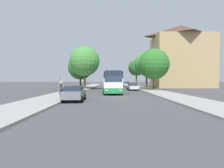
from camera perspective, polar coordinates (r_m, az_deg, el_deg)
ground_plane at (r=21.90m, az=1.24°, el=-4.00°), size 300.00×300.00×0.00m
sidewalk_left at (r=22.78m, az=-16.68°, el=-3.66°), size 4.00×120.00×0.15m
sidewalk_right at (r=23.19m, az=18.84°, el=-3.59°), size 4.00×120.00×0.15m
building_right_background at (r=50.89m, az=21.63°, el=8.36°), size 14.50×10.06×16.62m
bus_front at (r=27.47m, az=-0.00°, el=0.77°), size 3.00×10.59×3.29m
bus_middle at (r=41.54m, az=-0.52°, el=0.92°), size 3.00×10.65×3.20m
bus_rear at (r=56.49m, az=-0.49°, el=1.08°), size 2.98×10.58×3.25m
parked_car_left_curb at (r=17.30m, az=-12.23°, el=-2.90°), size 2.07×4.02×1.48m
parked_car_right_near at (r=34.40m, az=6.70°, el=-0.82°), size 2.09×4.25×1.39m
parked_car_right_far at (r=50.84m, az=4.74°, el=-0.03°), size 1.97×4.65×1.52m
bus_stop_sign at (r=22.15m, az=-16.92°, el=0.39°), size 0.08×0.45×2.49m
pedestrian_waiting_near at (r=21.38m, az=-15.97°, el=-1.31°), size 0.36×0.36×1.81m
pedestrian_waiting_far at (r=19.68m, az=-16.32°, el=-1.72°), size 0.36×0.36×1.71m
pedestrian_walking_back at (r=26.23m, az=-16.42°, el=-0.90°), size 0.36×0.36×1.75m
tree_left_near at (r=43.05m, az=-10.28°, el=5.37°), size 5.89×5.89×7.85m
tree_left_far at (r=37.83m, az=-8.91°, el=7.34°), size 6.31×6.31×9.00m
tree_right_near at (r=34.56m, az=13.47°, el=6.33°), size 5.87×5.87×7.84m
tree_right_mid at (r=42.27m, az=11.26°, el=6.47°), size 5.75×5.75×8.55m
tree_right_far at (r=56.90m, az=7.97°, el=5.31°), size 5.26×5.26×8.45m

